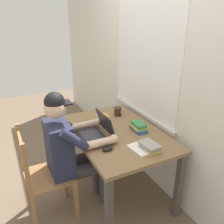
% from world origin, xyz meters
% --- Properties ---
extents(ground_plane, '(8.00, 8.00, 0.00)m').
position_xyz_m(ground_plane, '(0.00, 0.00, 0.00)').
color(ground_plane, brown).
extents(back_wall, '(6.00, 0.08, 2.60)m').
position_xyz_m(back_wall, '(-0.01, 0.49, 1.30)').
color(back_wall, silver).
rests_on(back_wall, ground).
extents(desk, '(1.27, 0.83, 0.74)m').
position_xyz_m(desk, '(0.00, 0.00, 0.64)').
color(desk, olive).
rests_on(desk, ground).
extents(seated_person, '(0.50, 0.60, 1.25)m').
position_xyz_m(seated_person, '(0.02, -0.49, 0.69)').
color(seated_person, '#232842').
rests_on(seated_person, ground).
extents(wooden_chair, '(0.42, 0.42, 0.94)m').
position_xyz_m(wooden_chair, '(0.02, -0.77, 0.46)').
color(wooden_chair, olive).
rests_on(wooden_chair, ground).
extents(laptop, '(0.33, 0.30, 0.23)m').
position_xyz_m(laptop, '(0.02, -0.21, 0.79)').
color(laptop, '#232328').
rests_on(laptop, desk).
extents(computer_mouse, '(0.06, 0.10, 0.03)m').
position_xyz_m(computer_mouse, '(0.30, -0.24, 0.76)').
color(computer_mouse, black).
rests_on(computer_mouse, desk).
extents(coffee_mug_white, '(0.13, 0.09, 0.09)m').
position_xyz_m(coffee_mug_white, '(-0.27, -0.05, 0.79)').
color(coffee_mug_white, beige).
rests_on(coffee_mug_white, desk).
extents(coffee_mug_dark, '(0.12, 0.08, 0.10)m').
position_xyz_m(coffee_mug_dark, '(-0.34, 0.20, 0.79)').
color(coffee_mug_dark, '#38281E').
rests_on(coffee_mug_dark, desk).
extents(book_stack_main, '(0.19, 0.15, 0.09)m').
position_xyz_m(book_stack_main, '(0.09, 0.21, 0.78)').
color(book_stack_main, '#2D5B9E').
rests_on(book_stack_main, desk).
extents(book_stack_side, '(0.20, 0.14, 0.07)m').
position_xyz_m(book_stack_side, '(0.45, 0.09, 0.78)').
color(book_stack_side, gold).
rests_on(book_stack_side, desk).
extents(paper_pile_near_laptop, '(0.24, 0.20, 0.01)m').
position_xyz_m(paper_pile_near_laptop, '(0.41, 0.04, 0.75)').
color(paper_pile_near_laptop, white).
rests_on(paper_pile_near_laptop, desk).
extents(landscape_photo_print, '(0.14, 0.10, 0.00)m').
position_xyz_m(landscape_photo_print, '(-0.42, 0.06, 0.74)').
color(landscape_photo_print, gold).
rests_on(landscape_photo_print, desk).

